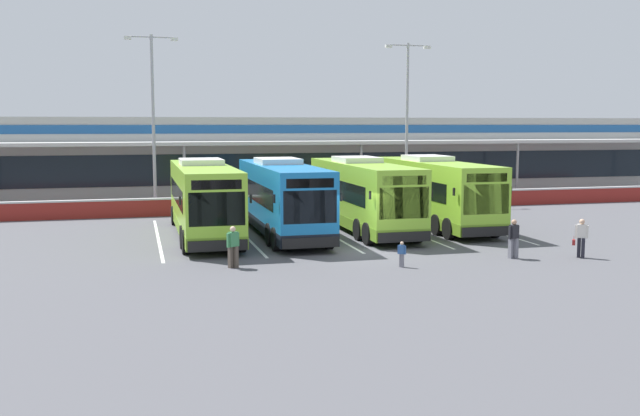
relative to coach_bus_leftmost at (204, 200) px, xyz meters
The scene contains 18 objects.
ground_plane 8.79m from the coach_bus_leftmost, 44.06° to the right, with size 200.00×200.00×0.00m, color #4C4C51.
terminal_building 21.85m from the coach_bus_leftmost, 73.54° to the left, with size 70.00×13.00×6.00m.
red_barrier_wall 10.60m from the coach_bus_leftmost, 54.02° to the left, with size 60.00×0.40×1.10m.
coach_bus_leftmost is the anchor object (origin of this frame).
coach_bus_left_centre 3.87m from the coach_bus_leftmost, ahead, with size 2.99×12.15×3.78m.
coach_bus_centre 8.24m from the coach_bus_leftmost, ahead, with size 2.99×12.15×3.78m.
coach_bus_right_centre 12.52m from the coach_bus_leftmost, ahead, with size 2.99×12.15×3.78m.
bay_stripe_far_west 2.84m from the coach_bus_leftmost, behind, with size 0.14×13.00×0.01m, color silver.
bay_stripe_west 2.67m from the coach_bus_leftmost, ahead, with size 0.14×13.00×0.01m, color silver.
bay_stripe_mid_west 6.43m from the coach_bus_leftmost, ahead, with size 0.14×13.00×0.01m, color silver.
bay_stripe_centre 10.53m from the coach_bus_leftmost, ahead, with size 0.14×13.00×0.01m, color silver.
bay_stripe_mid_east 14.69m from the coach_bus_leftmost, ahead, with size 0.14×13.00×0.01m, color silver.
pedestrian_with_handbag 17.46m from the coach_bus_leftmost, 33.43° to the right, with size 0.60×0.54×1.62m.
pedestrian_in_dark_coat 8.15m from the coach_bus_leftmost, 87.48° to the right, with size 0.51×0.35×1.62m.
pedestrian_child 11.75m from the coach_bus_leftmost, 55.10° to the right, with size 0.29×0.26×1.00m.
pedestrian_near_bin 14.88m from the coach_bus_leftmost, 37.49° to the right, with size 0.54×0.31×1.62m.
lamp_post_west 12.01m from the coach_bus_leftmost, 100.46° to the left, with size 3.24×0.28×11.00m.
lamp_post_centre 19.35m from the coach_bus_leftmost, 36.97° to the left, with size 3.24×0.28×11.00m.
Camera 1 is at (-9.35, -29.02, 5.49)m, focal length 39.98 mm.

